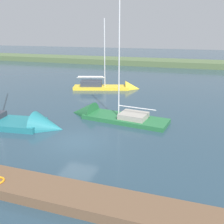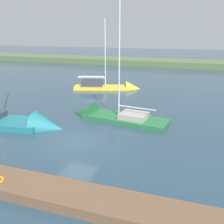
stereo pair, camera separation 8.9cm
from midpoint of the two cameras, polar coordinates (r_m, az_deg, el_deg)
name	(u,v)px [view 2 (the right image)]	position (r m, az deg, el deg)	size (l,w,h in m)	color
ground_plane	(76,142)	(18.10, -8.03, -6.81)	(200.00, 200.00, 0.00)	#263D4C
far_shoreline	(161,65)	(59.87, 11.22, 10.44)	(180.00, 8.00, 2.40)	#4C603D
dock_pier	(22,186)	(13.60, -19.55, -15.53)	(19.20, 1.94, 0.52)	brown
sailboat_inner_slip	(105,117)	(22.82, -1.46, -1.13)	(9.44, 3.70, 11.05)	#236638
sailboat_far_right	(112,88)	(34.11, 0.04, 5.55)	(9.14, 4.64, 10.07)	gold
sailboat_outer_mooring	(15,125)	(22.27, -21.12, -2.74)	(10.67, 3.97, 13.12)	#1E6B75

